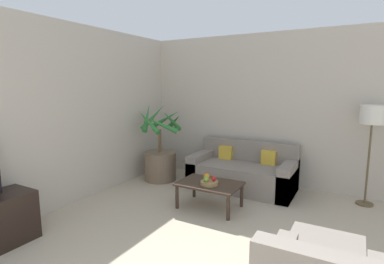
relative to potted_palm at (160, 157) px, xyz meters
The scene contains 11 objects.
wall_back 3.01m from the potted_palm, 16.90° to the left, with size 8.09×0.06×2.70m.
wall_left 2.26m from the potted_palm, 104.84° to the right, with size 0.06×7.21×2.70m.
potted_palm is the anchor object (origin of this frame).
sofa_loveseat 1.57m from the potted_palm, 11.62° to the left, with size 1.77×0.86×0.79m.
floor_lamp 3.54m from the potted_palm, ahead, with size 0.34×0.34×1.51m.
coffee_table 1.57m from the potted_palm, 27.41° to the right, with size 0.90×0.61×0.38m.
fruit_bowl 1.63m from the potted_palm, 29.19° to the right, with size 0.26×0.26×0.05m.
apple_red 1.66m from the potted_palm, 27.44° to the right, with size 0.07×0.07×0.07m.
apple_green 1.63m from the potted_palm, 31.10° to the right, with size 0.08×0.08×0.08m.
orange_fruit 1.56m from the potted_palm, 28.99° to the right, with size 0.09×0.09×0.09m.
ottoman 3.44m from the potted_palm, 27.47° to the right, with size 0.67×0.53×0.34m.
Camera 1 is at (0.48, 0.29, 1.80)m, focal length 28.00 mm.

